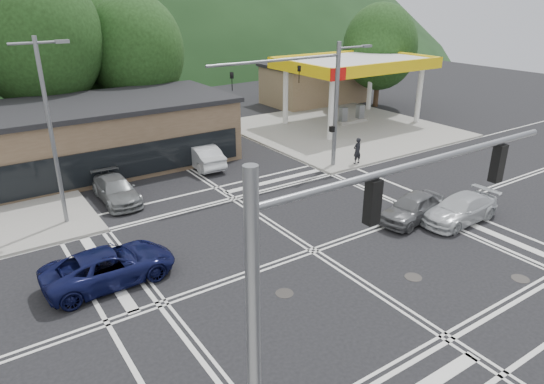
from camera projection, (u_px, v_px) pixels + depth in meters
ground at (313, 251)px, 21.69m from camera, size 120.00×120.00×0.00m
sidewalk_ne at (342, 129)px, 40.93m from camera, size 16.00×16.00×0.15m
gas_station_canopy at (355, 66)px, 40.83m from camera, size 12.32×8.34×5.75m
convenience_store at (315, 84)px, 50.49m from camera, size 10.00×6.00×3.80m
commercial_row at (40, 145)px, 29.83m from camera, size 24.00×8.00×4.00m
hill_north at (13, 55)px, 90.70m from camera, size 252.00×126.00×140.00m
tree_n_b at (37, 38)px, 34.03m from camera, size 9.00×9.00×12.98m
tree_n_c at (136, 51)px, 38.15m from camera, size 7.60×7.60×10.87m
tree_n_e at (82, 40)px, 39.41m from camera, size 8.40×8.40×11.98m
tree_ne at (380, 47)px, 47.23m from camera, size 7.20×7.20×9.99m
streetlight_nw at (51, 125)px, 22.30m from camera, size 2.50×0.25×9.00m
signal_mast_ne at (321, 92)px, 29.65m from camera, size 11.65×0.30×8.00m
signal_mast_sw at (326, 279)px, 10.15m from camera, size 9.14×0.28×8.00m
car_blue_west at (110, 266)px, 19.11m from camera, size 5.19×2.51×1.42m
car_grey_center at (412, 207)px, 24.35m from camera, size 4.36×2.29×1.42m
car_silver_east at (460, 209)px, 24.26m from camera, size 4.65×1.99×1.34m
car_queue_a at (201, 155)px, 32.01m from camera, size 1.82×4.68×1.52m
car_queue_b at (190, 150)px, 33.41m from camera, size 2.25×4.26×1.38m
car_northbound at (116, 190)px, 26.64m from camera, size 1.91×4.54×1.31m
pedestrian at (357, 151)px, 32.04m from camera, size 0.66×0.45×1.76m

